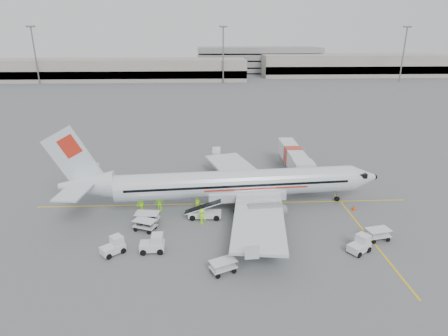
{
  "coord_description": "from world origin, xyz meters",
  "views": [
    {
      "loc": [
        -1.96,
        -40.57,
        19.05
      ],
      "look_at": [
        0.0,
        2.0,
        3.8
      ],
      "focal_mm": 30.0,
      "sensor_mm": 36.0,
      "label": 1
    }
  ],
  "objects": [
    {
      "name": "cone_stbd",
      "position": [
        1.06,
        -8.89,
        0.3
      ],
      "size": [
        0.37,
        0.37,
        0.6
      ],
      "primitive_type": "cone",
      "color": "#EB3B0B",
      "rests_on": "ground"
    },
    {
      "name": "mast_east",
      "position": [
        80.0,
        118.0,
        11.0
      ],
      "size": [
        3.2,
        1.2,
        22.0
      ],
      "primitive_type": null,
      "color": "slate",
      "rests_on": "ground"
    },
    {
      "name": "aircraft",
      "position": [
        1.4,
        -0.88,
        4.99
      ],
      "size": [
        38.29,
        31.08,
        9.99
      ],
      "primitive_type": null,
      "rotation": [
        0.0,
        0.0,
        0.08
      ],
      "color": "silver",
      "rests_on": "ground"
    },
    {
      "name": "mast_center",
      "position": [
        5.0,
        118.0,
        11.0
      ],
      "size": [
        3.2,
        1.2,
        22.0
      ],
      "primitive_type": null,
      "color": "slate",
      "rests_on": "ground"
    },
    {
      "name": "tug_aft",
      "position": [
        -10.79,
        -10.35,
        0.81
      ],
      "size": [
        2.38,
        2.28,
        1.63
      ],
      "primitive_type": null,
      "rotation": [
        0.0,
        0.0,
        0.71
      ],
      "color": "silver",
      "rests_on": "ground"
    },
    {
      "name": "crew_a",
      "position": [
        -3.2,
        -1.5,
        0.85
      ],
      "size": [
        0.73,
        0.72,
        1.7
      ],
      "primitive_type": "imported",
      "rotation": [
        0.0,
        0.0,
        0.76
      ],
      "color": "#9CF113",
      "rests_on": "ground"
    },
    {
      "name": "tug_fore",
      "position": [
        11.89,
        -11.12,
        0.82
      ],
      "size": [
        2.45,
        2.19,
        1.65
      ],
      "primitive_type": null,
      "rotation": [
        0.0,
        0.0,
        0.58
      ],
      "color": "silver",
      "rests_on": "ground"
    },
    {
      "name": "cart_empty_a",
      "position": [
        -0.8,
        -13.68,
        0.57
      ],
      "size": [
        2.54,
        2.12,
        1.15
      ],
      "primitive_type": null,
      "rotation": [
        0.0,
        0.0,
        0.44
      ],
      "color": "silver",
      "rests_on": "ground"
    },
    {
      "name": "cone_port",
      "position": [
        1.37,
        18.67,
        0.31
      ],
      "size": [
        0.38,
        0.38,
        0.62
      ],
      "primitive_type": "cone",
      "color": "#EB3B0B",
      "rests_on": "ground"
    },
    {
      "name": "ground",
      "position": [
        0.0,
        0.0,
        0.0
      ],
      "size": [
        360.0,
        360.0,
        0.0
      ],
      "primitive_type": "plane",
      "color": "#56595B"
    },
    {
      "name": "terminal_west",
      "position": [
        -40.0,
        130.0,
        4.5
      ],
      "size": [
        110.0,
        22.0,
        9.0
      ],
      "primitive_type": null,
      "color": "gray",
      "rests_on": "ground"
    },
    {
      "name": "belt_loader",
      "position": [
        -2.37,
        -3.54,
        1.3
      ],
      "size": [
        4.88,
        2.06,
        2.59
      ],
      "primitive_type": null,
      "rotation": [
        0.0,
        0.0,
        -0.06
      ],
      "color": "silver",
      "rests_on": "ground"
    },
    {
      "name": "stripe_lead",
      "position": [
        0.0,
        0.0,
        0.01
      ],
      "size": [
        44.0,
        0.2,
        0.01
      ],
      "primitive_type": "cube",
      "color": "yellow",
      "rests_on": "ground"
    },
    {
      "name": "tug_mid",
      "position": [
        -7.22,
        -10.12,
        0.87
      ],
      "size": [
        2.28,
        1.33,
        1.74
      ],
      "primitive_type": null,
      "rotation": [
        0.0,
        0.0,
        0.02
      ],
      "color": "silver",
      "rests_on": "ground"
    },
    {
      "name": "crew_c",
      "position": [
        -2.65,
        -4.99,
        0.87
      ],
      "size": [
        1.2,
        1.28,
        1.73
      ],
      "primitive_type": "imported",
      "rotation": [
        0.0,
        0.0,
        2.23
      ],
      "color": "#9CF113",
      "rests_on": "ground"
    },
    {
      "name": "crew_d",
      "position": [
        -7.5,
        -1.67,
        0.94
      ],
      "size": [
        1.19,
        0.8,
        1.88
      ],
      "primitive_type": "imported",
      "rotation": [
        0.0,
        0.0,
        3.48
      ],
      "color": "#9CF113",
      "rests_on": "ground"
    },
    {
      "name": "parking_garage",
      "position": [
        25.0,
        160.0,
        7.0
      ],
      "size": [
        62.0,
        24.0,
        14.0
      ],
      "primitive_type": null,
      "color": "slate",
      "rests_on": "ground"
    },
    {
      "name": "cone_nose",
      "position": [
        14.71,
        -2.49,
        0.34
      ],
      "size": [
        0.42,
        0.42,
        0.68
      ],
      "primitive_type": "cone",
      "color": "#EB3B0B",
      "rests_on": "ground"
    },
    {
      "name": "cart_loaded_b",
      "position": [
        -8.46,
        -4.63,
        0.65
      ],
      "size": [
        2.64,
        1.76,
        1.29
      ],
      "primitive_type": null,
      "rotation": [
        0.0,
        0.0,
        -0.13
      ],
      "color": "silver",
      "rests_on": "ground"
    },
    {
      "name": "stripe_cross",
      "position": [
        14.0,
        -8.0,
        0.01
      ],
      "size": [
        0.2,
        20.0,
        0.01
      ],
      "primitive_type": "cube",
      "color": "yellow",
      "rests_on": "ground"
    },
    {
      "name": "crew_b",
      "position": [
        -9.61,
        -1.96,
        0.96
      ],
      "size": [
        1.18,
        1.17,
        1.92
      ],
      "primitive_type": "imported",
      "rotation": [
        0.0,
        0.0,
        -0.76
      ],
      "color": "#9CF113",
      "rests_on": "ground"
    },
    {
      "name": "treeline",
      "position": [
        0.0,
        175.0,
        3.0
      ],
      "size": [
        300.0,
        3.0,
        6.0
      ],
      "primitive_type": null,
      "color": "black",
      "rests_on": "ground"
    },
    {
      "name": "cart_empty_b",
      "position": [
        14.58,
        -9.04,
        0.59
      ],
      "size": [
        2.5,
        1.78,
        1.19
      ],
      "primitive_type": null,
      "rotation": [
        0.0,
        0.0,
        0.2
      ],
      "color": "silver",
      "rests_on": "ground"
    },
    {
      "name": "jet_bridge",
      "position": [
        10.11,
        9.39,
        2.01
      ],
      "size": [
        2.92,
        15.31,
        4.02
      ],
      "primitive_type": null,
      "rotation": [
        0.0,
        0.0,
        -0.0
      ],
      "color": "silver",
      "rests_on": "ground"
    },
    {
      "name": "cart_loaded_a",
      "position": [
        -8.5,
        -6.09,
        0.59
      ],
      "size": [
        2.61,
        2.13,
        1.18
      ],
      "primitive_type": null,
      "rotation": [
        0.0,
        0.0,
        -0.41
      ],
      "color": "silver",
      "rests_on": "ground"
    },
    {
      "name": "terminal_east",
      "position": [
        70.0,
        145.0,
        5.0
      ],
      "size": [
        90.0,
        26.0,
        10.0
      ],
      "primitive_type": null,
      "color": "gray",
      "rests_on": "ground"
    },
    {
      "name": "mast_west",
      "position": [
        -70.0,
        118.0,
        11.0
      ],
      "size": [
        3.2,
        1.2,
        22.0
      ],
      "primitive_type": null,
      "color": "slate",
      "rests_on": "ground"
    }
  ]
}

